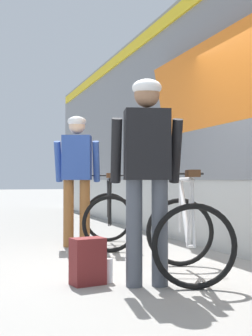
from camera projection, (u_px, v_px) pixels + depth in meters
name	position (u px, v px, depth m)	size (l,w,h in m)	color
ground_plane	(162.00, 275.00, 4.37)	(80.00, 80.00, 0.00)	gray
cyclist_near_in_blue	(77.00, 169.00, 6.21)	(0.66, 0.46, 1.76)	#935B2D
cyclist_far_in_dark	(147.00, 162.00, 3.92)	(0.65, 0.40, 1.76)	#4C515B
bicycle_near_black	(109.00, 217.00, 6.21)	(0.97, 1.22, 0.99)	black
bicycle_far_white	(186.00, 233.00, 4.28)	(1.02, 1.24, 0.99)	black
backpack_on_platform	(88.00, 261.00, 3.96)	(0.28, 0.18, 0.40)	maroon
water_bottle_near_the_bikes	(136.00, 240.00, 6.13)	(0.07, 0.07, 0.19)	#338CCC
water_bottle_by_the_backpack	(109.00, 271.00, 4.03)	(0.07, 0.07, 0.21)	silver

